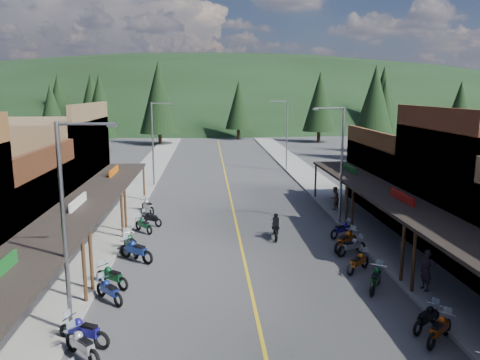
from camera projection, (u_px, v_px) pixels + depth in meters
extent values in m
plane|color=#38383A|center=(246.00, 270.00, 23.95)|extent=(220.00, 220.00, 0.00)
cube|color=gold|center=(229.00, 189.00, 43.54)|extent=(0.15, 90.00, 0.01)
cube|color=gray|center=(134.00, 190.00, 42.94)|extent=(3.40, 94.00, 0.15)
cube|color=gray|center=(321.00, 187.00, 44.12)|extent=(3.40, 94.00, 0.15)
cylinder|color=#472D19|center=(84.00, 271.00, 19.84)|extent=(0.16, 0.16, 3.00)
cube|color=#3F2111|center=(50.00, 207.00, 24.34)|extent=(0.30, 9.00, 6.20)
cube|color=black|center=(78.00, 208.00, 24.46)|extent=(3.20, 9.00, 0.18)
cylinder|color=#472D19|center=(91.00, 261.00, 21.02)|extent=(0.16, 0.16, 3.00)
cylinder|color=#472D19|center=(122.00, 216.00, 28.66)|extent=(0.16, 0.16, 3.00)
cube|color=silver|center=(78.00, 204.00, 24.42)|extent=(0.12, 3.00, 0.70)
cube|color=brown|center=(39.00, 170.00, 33.41)|extent=(8.00, 10.20, 7.00)
cube|color=brown|center=(93.00, 161.00, 33.56)|extent=(0.30, 10.20, 8.20)
cube|color=black|center=(114.00, 175.00, 33.86)|extent=(3.20, 10.20, 0.18)
cylinder|color=#472D19|center=(125.00, 211.00, 29.84)|extent=(0.16, 0.16, 3.00)
cylinder|color=#472D19|center=(144.00, 183.00, 38.66)|extent=(0.16, 0.16, 3.00)
cube|color=#CC590C|center=(114.00, 173.00, 33.83)|extent=(0.12, 3.00, 0.70)
cylinder|color=#472D19|center=(414.00, 263.00, 20.82)|extent=(0.16, 0.16, 3.00)
cube|color=#562B19|center=(429.00, 183.00, 25.54)|extent=(0.30, 9.00, 8.20)
cube|color=black|center=(402.00, 203.00, 25.64)|extent=(3.20, 9.00, 0.18)
cylinder|color=#472D19|center=(403.00, 253.00, 22.00)|extent=(0.16, 0.16, 3.00)
cylinder|color=#472D19|center=(352.00, 212.00, 29.64)|extent=(0.16, 0.16, 3.00)
cube|color=#B2140F|center=(402.00, 199.00, 25.61)|extent=(0.12, 3.00, 0.70)
cube|color=#4C2D16|center=(418.00, 178.00, 35.51)|extent=(8.00, 10.20, 5.00)
cube|color=#4C2D16|center=(368.00, 171.00, 35.13)|extent=(0.30, 10.20, 6.20)
cube|color=black|center=(349.00, 173.00, 35.05)|extent=(3.20, 10.20, 0.18)
cylinder|color=#472D19|center=(347.00, 207.00, 30.82)|extent=(0.16, 0.16, 3.00)
cylinder|color=#472D19|center=(316.00, 181.00, 39.64)|extent=(0.16, 0.16, 3.00)
cube|color=#14591E|center=(350.00, 170.00, 35.01)|extent=(0.12, 3.00, 0.70)
cylinder|color=gray|center=(64.00, 233.00, 16.83)|extent=(0.16, 0.16, 8.00)
cylinder|color=gray|center=(86.00, 124.00, 16.17)|extent=(2.00, 0.10, 0.10)
cube|color=gray|center=(112.00, 125.00, 16.24)|extent=(0.35, 0.18, 0.12)
cylinder|color=gray|center=(153.00, 145.00, 44.27)|extent=(0.16, 0.16, 8.00)
cylinder|color=gray|center=(162.00, 103.00, 43.61)|extent=(2.00, 0.10, 0.10)
cube|color=gray|center=(172.00, 104.00, 43.68)|extent=(0.35, 0.18, 0.12)
cylinder|color=gray|center=(342.00, 167.00, 31.52)|extent=(0.16, 0.16, 8.00)
cylinder|color=gray|center=(329.00, 108.00, 30.72)|extent=(2.00, 0.10, 0.10)
cube|color=gray|center=(315.00, 109.00, 30.67)|extent=(0.35, 0.18, 0.12)
cylinder|color=gray|center=(287.00, 136.00, 53.08)|extent=(0.16, 0.16, 8.00)
cylinder|color=gray|center=(279.00, 101.00, 52.28)|extent=(2.00, 0.10, 0.10)
cube|color=gray|center=(271.00, 102.00, 52.23)|extent=(0.35, 0.18, 0.12)
ellipsoid|color=black|center=(213.00, 119.00, 156.24)|extent=(310.00, 140.00, 60.00)
cylinder|color=black|center=(94.00, 133.00, 90.72)|extent=(0.60, 0.60, 2.00)
cone|color=black|center=(92.00, 100.00, 89.55)|extent=(5.88, 5.88, 10.50)
cylinder|color=black|center=(160.00, 139.00, 79.91)|extent=(0.60, 0.60, 2.00)
cone|color=black|center=(159.00, 97.00, 78.60)|extent=(6.72, 6.72, 12.00)
cylinder|color=black|center=(239.00, 134.00, 88.71)|extent=(0.60, 0.60, 2.00)
cone|color=black|center=(239.00, 105.00, 87.68)|extent=(5.04, 5.04, 9.00)
cylinder|color=black|center=(319.00, 137.00, 83.78)|extent=(0.60, 0.60, 2.00)
cone|color=black|center=(320.00, 101.00, 82.61)|extent=(5.88, 5.88, 10.50)
cylinder|color=black|center=(381.00, 130.00, 96.63)|extent=(0.60, 0.60, 2.00)
cone|color=black|center=(383.00, 96.00, 95.32)|extent=(6.72, 6.72, 12.00)
cylinder|color=black|center=(458.00, 134.00, 89.61)|extent=(0.60, 0.60, 2.00)
cone|color=black|center=(460.00, 105.00, 88.58)|extent=(5.04, 5.04, 9.00)
cylinder|color=black|center=(61.00, 131.00, 96.05)|extent=(0.60, 0.60, 2.00)
cone|color=black|center=(59.00, 100.00, 94.88)|extent=(5.88, 5.88, 10.50)
cylinder|color=black|center=(55.00, 153.00, 61.46)|extent=(0.60, 0.60, 2.00)
cone|color=black|center=(52.00, 115.00, 60.52)|extent=(4.48, 4.48, 8.00)
cylinder|color=black|center=(382.00, 146.00, 69.49)|extent=(0.60, 0.60, 2.00)
cone|color=black|center=(384.00, 109.00, 68.48)|extent=(4.93, 4.93, 8.80)
cylinder|color=black|center=(102.00, 144.00, 71.53)|extent=(0.60, 0.60, 2.00)
cone|color=black|center=(100.00, 106.00, 70.44)|extent=(5.38, 5.38, 9.60)
cylinder|color=black|center=(372.00, 152.00, 62.36)|extent=(0.60, 0.60, 2.00)
cone|color=black|center=(375.00, 105.00, 61.20)|extent=(5.82, 5.82, 10.40)
imported|color=#251C2A|center=(426.00, 270.00, 21.00)|extent=(0.56, 0.76, 1.93)
imported|color=brown|center=(334.00, 198.00, 35.48)|extent=(0.97, 0.89, 1.75)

